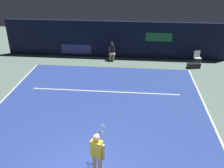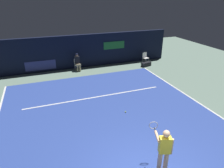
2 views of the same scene
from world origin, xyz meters
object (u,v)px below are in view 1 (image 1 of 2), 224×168
object	(u,v)px
line_judge_on_chair	(112,51)
equipment_bag	(194,66)
tennis_player	(97,153)
tennis_ball	(119,113)
courtside_chair_near	(197,57)

from	to	relation	value
line_judge_on_chair	equipment_bag	xyz separation A→B (m)	(5.47, -0.92, -0.53)
equipment_bag	line_judge_on_chair	bearing A→B (deg)	157.89
line_judge_on_chair	equipment_bag	size ratio (longest dim) A/B	1.57
tennis_player	tennis_ball	bearing A→B (deg)	83.84
tennis_ball	line_judge_on_chair	bearing A→B (deg)	98.03
tennis_player	equipment_bag	size ratio (longest dim) A/B	2.06
courtside_chair_near	equipment_bag	size ratio (longest dim) A/B	1.05
line_judge_on_chair	equipment_bag	distance (m)	5.57
tennis_player	line_judge_on_chair	bearing A→B (deg)	93.00
line_judge_on_chair	tennis_ball	bearing A→B (deg)	-81.97
tennis_ball	equipment_bag	xyz separation A→B (m)	(4.50, 5.96, 0.11)
courtside_chair_near	tennis_ball	xyz separation A→B (m)	(-4.85, -6.77, -0.46)
line_judge_on_chair	tennis_ball	world-z (taller)	line_judge_on_chair
equipment_bag	tennis_player	bearing A→B (deg)	-129.27
courtside_chair_near	tennis_player	bearing A→B (deg)	-116.44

